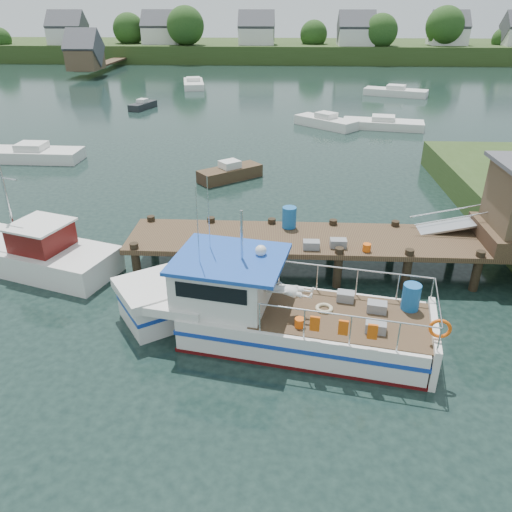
{
  "coord_description": "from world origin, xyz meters",
  "views": [
    {
      "loc": [
        -0.17,
        -17.52,
        9.47
      ],
      "look_at": [
        -1.0,
        -1.5,
        1.3
      ],
      "focal_mm": 35.0,
      "sensor_mm": 36.0,
      "label": 1
    }
  ],
  "objects_px": {
    "moored_a": "(33,154)",
    "moored_e": "(143,105)",
    "moored_far": "(396,92)",
    "dock": "(459,220)",
    "moored_b": "(326,122)",
    "lobster_boat": "(265,311)",
    "moored_c": "(383,124)",
    "work_boat": "(28,252)",
    "moored_rowboat": "(230,173)",
    "moored_d": "(194,83)"
  },
  "relations": [
    {
      "from": "lobster_boat",
      "to": "moored_b",
      "type": "height_order",
      "value": "lobster_boat"
    },
    {
      "from": "lobster_boat",
      "to": "moored_b",
      "type": "relative_size",
      "value": 1.95
    },
    {
      "from": "moored_far",
      "to": "moored_a",
      "type": "relative_size",
      "value": 1.13
    },
    {
      "from": "moored_b",
      "to": "moored_e",
      "type": "xyz_separation_m",
      "value": [
        -17.59,
        7.25,
        -0.09
      ]
    },
    {
      "from": "work_boat",
      "to": "moored_a",
      "type": "relative_size",
      "value": 1.23
    },
    {
      "from": "lobster_boat",
      "to": "moored_e",
      "type": "distance_m",
      "value": 39.68
    },
    {
      "from": "moored_far",
      "to": "moored_e",
      "type": "distance_m",
      "value": 28.22
    },
    {
      "from": "dock",
      "to": "moored_a",
      "type": "height_order",
      "value": "dock"
    },
    {
      "from": "moored_e",
      "to": "moored_c",
      "type": "bearing_deg",
      "value": -10.36
    },
    {
      "from": "dock",
      "to": "moored_rowboat",
      "type": "xyz_separation_m",
      "value": [
        -9.73,
        11.1,
        -1.82
      ]
    },
    {
      "from": "lobster_boat",
      "to": "moored_d",
      "type": "distance_m",
      "value": 52.92
    },
    {
      "from": "moored_a",
      "to": "moored_far",
      "type": "bearing_deg",
      "value": 64.69
    },
    {
      "from": "moored_rowboat",
      "to": "moored_b",
      "type": "relative_size",
      "value": 0.72
    },
    {
      "from": "work_boat",
      "to": "moored_rowboat",
      "type": "bearing_deg",
      "value": 77.29
    },
    {
      "from": "moored_rowboat",
      "to": "moored_e",
      "type": "bearing_deg",
      "value": 107.36
    },
    {
      "from": "lobster_boat",
      "to": "moored_e",
      "type": "xyz_separation_m",
      "value": [
        -13.5,
        37.31,
        -0.55
      ]
    },
    {
      "from": "moored_rowboat",
      "to": "moored_far",
      "type": "bearing_deg",
      "value": 53.69
    },
    {
      "from": "lobster_boat",
      "to": "moored_e",
      "type": "relative_size",
      "value": 2.8
    },
    {
      "from": "moored_far",
      "to": "lobster_boat",
      "type": "bearing_deg",
      "value": -99.39
    },
    {
      "from": "moored_a",
      "to": "moored_e",
      "type": "bearing_deg",
      "value": 103.13
    },
    {
      "from": "dock",
      "to": "moored_b",
      "type": "relative_size",
      "value": 3.11
    },
    {
      "from": "moored_far",
      "to": "moored_b",
      "type": "height_order",
      "value": "moored_b"
    },
    {
      "from": "moored_d",
      "to": "lobster_boat",
      "type": "bearing_deg",
      "value": -59.01
    },
    {
      "from": "moored_c",
      "to": "moored_e",
      "type": "relative_size",
      "value": 1.87
    },
    {
      "from": "work_boat",
      "to": "moored_a",
      "type": "height_order",
      "value": "work_boat"
    },
    {
      "from": "work_boat",
      "to": "moored_e",
      "type": "distance_m",
      "value": 33.38
    },
    {
      "from": "dock",
      "to": "moored_a",
      "type": "relative_size",
      "value": 2.57
    },
    {
      "from": "dock",
      "to": "moored_rowboat",
      "type": "relative_size",
      "value": 4.29
    },
    {
      "from": "dock",
      "to": "lobster_boat",
      "type": "relative_size",
      "value": 1.6
    },
    {
      "from": "lobster_boat",
      "to": "moored_c",
      "type": "height_order",
      "value": "lobster_boat"
    },
    {
      "from": "moored_c",
      "to": "moored_e",
      "type": "bearing_deg",
      "value": -177.49
    },
    {
      "from": "moored_b",
      "to": "moored_d",
      "type": "relative_size",
      "value": 0.74
    },
    {
      "from": "moored_rowboat",
      "to": "moored_far",
      "type": "distance_m",
      "value": 34.73
    },
    {
      "from": "moored_far",
      "to": "dock",
      "type": "bearing_deg",
      "value": -91.83
    },
    {
      "from": "moored_far",
      "to": "moored_c",
      "type": "xyz_separation_m",
      "value": [
        -4.32,
        -16.7,
        -0.05
      ]
    },
    {
      "from": "lobster_boat",
      "to": "moored_d",
      "type": "height_order",
      "value": "lobster_boat"
    },
    {
      "from": "moored_a",
      "to": "moored_e",
      "type": "height_order",
      "value": "moored_a"
    },
    {
      "from": "work_boat",
      "to": "dock",
      "type": "bearing_deg",
      "value": 19.63
    },
    {
      "from": "moored_e",
      "to": "moored_a",
      "type": "bearing_deg",
      "value": -90.17
    },
    {
      "from": "moored_a",
      "to": "moored_b",
      "type": "bearing_deg",
      "value": 50.21
    },
    {
      "from": "dock",
      "to": "work_boat",
      "type": "xyz_separation_m",
      "value": [
        -16.64,
        -0.35,
        -1.57
      ]
    },
    {
      "from": "moored_rowboat",
      "to": "moored_e",
      "type": "distance_m",
      "value": 24.26
    },
    {
      "from": "moored_a",
      "to": "moored_e",
      "type": "xyz_separation_m",
      "value": [
        2.68,
        18.38,
        -0.08
      ]
    },
    {
      "from": "lobster_boat",
      "to": "moored_b",
      "type": "distance_m",
      "value": 30.34
    },
    {
      "from": "work_boat",
      "to": "moored_rowboat",
      "type": "distance_m",
      "value": 13.38
    },
    {
      "from": "moored_a",
      "to": "moored_c",
      "type": "distance_m",
      "value": 27.3
    },
    {
      "from": "lobster_boat",
      "to": "moored_c",
      "type": "relative_size",
      "value": 1.5
    },
    {
      "from": "moored_rowboat",
      "to": "moored_c",
      "type": "distance_m",
      "value": 18.28
    },
    {
      "from": "moored_a",
      "to": "moored_b",
      "type": "distance_m",
      "value": 23.13
    },
    {
      "from": "work_boat",
      "to": "moored_d",
      "type": "distance_m",
      "value": 47.66
    }
  ]
}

